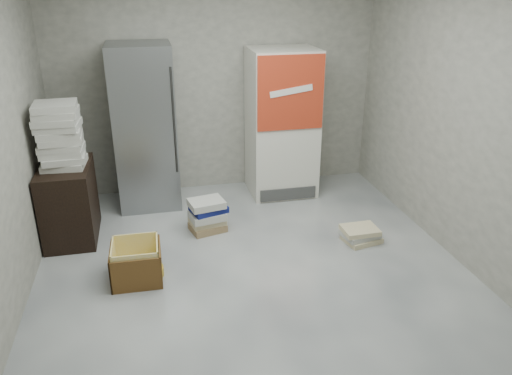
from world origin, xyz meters
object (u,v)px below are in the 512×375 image
Objects in this scene: steel_fridge at (145,127)px; wood_shelf at (69,202)px; phonebook_stack_main at (207,215)px; cardboard_box at (137,264)px; coke_cooler at (282,123)px.

steel_fridge reaches higher than wood_shelf.
steel_fridge is at bearing 105.84° from phonebook_stack_main.
phonebook_stack_main is at bearing 47.84° from cardboard_box.
steel_fridge is 1.06× the size of coke_cooler.
steel_fridge reaches higher than cardboard_box.
coke_cooler is 2.63m from wood_shelf.
steel_fridge is 4.28× the size of phonebook_stack_main.
cardboard_box is at bearing -95.65° from steel_fridge.
steel_fridge is at bearing 179.82° from coke_cooler.
cardboard_box is (0.66, -0.98, -0.25)m from wood_shelf.
coke_cooler is at bearing -0.18° from steel_fridge.
cardboard_box is (-0.17, -1.71, -0.80)m from steel_fridge.
wood_shelf is at bearing 125.14° from cardboard_box.
steel_fridge is 1.23m from wood_shelf.
coke_cooler reaches higher than wood_shelf.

